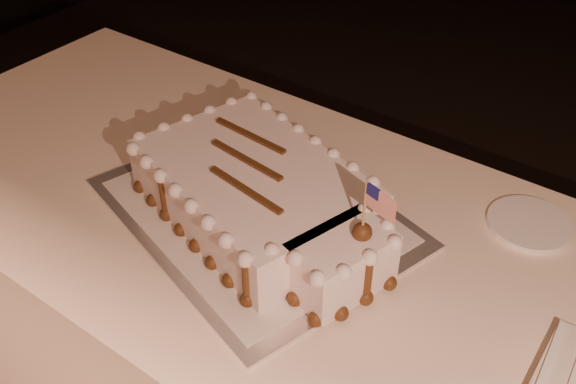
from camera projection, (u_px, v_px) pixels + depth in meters
The scene contains 4 objects.
cake_board at pixel (255, 212), 1.25m from camera, with size 0.58×0.44×0.01m, color silver.
doily at pixel (255, 210), 1.24m from camera, with size 0.52×0.40×0.00m, color silver.
sheet_cake at pixel (263, 197), 1.19m from camera, with size 0.58×0.42×0.22m.
side_plate at pixel (529, 224), 1.22m from camera, with size 0.16×0.16×0.01m, color white.
Camera 1 is at (0.31, -0.15, 1.56)m, focal length 40.00 mm.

